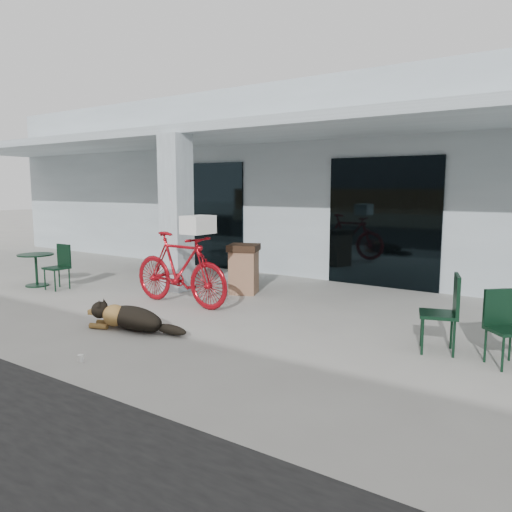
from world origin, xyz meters
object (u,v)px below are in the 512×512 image
Objects in this scene: cafe_chair_far_b at (438,313)px; cafe_chair_far_a at (508,329)px; cafe_table_near at (36,270)px; bicycle at (180,269)px; cafe_chair_near at (57,267)px; trash_receptacle at (244,269)px; dog at (133,317)px.

cafe_chair_far_a is at bearing 66.70° from cafe_chair_far_b.
cafe_chair_far_a is (8.97, 0.33, 0.10)m from cafe_table_near.
bicycle is 2.35× the size of cafe_chair_near.
bicycle is at bearing -103.66° from trash_receptacle.
cafe_chair_far_b is 1.03× the size of trash_receptacle.
trash_receptacle is (-4.92, 1.56, 0.04)m from cafe_chair_far_a.
cafe_chair_far_a is (8.29, 0.31, -0.02)m from cafe_chair_near.
cafe_table_near is 0.73× the size of cafe_chair_far_b.
dog is 1.22× the size of cafe_chair_far_b.
cafe_chair_near is 1.04× the size of cafe_chair_far_a.
trash_receptacle is (-0.19, 3.02, 0.28)m from dog.
cafe_chair_far_b reaches higher than dog.
trash_receptacle is at bearing 118.61° from cafe_chair_far_a.
dog is 1.26× the size of trash_receptacle.
trash_receptacle is at bearing 25.10° from cafe_table_near.
cafe_chair_far_a is 0.81m from cafe_chair_far_b.
bicycle is 1.73m from dog.
cafe_chair_far_b reaches higher than cafe_chair_far_a.
trash_receptacle reaches higher than dog.
cafe_table_near is 0.75× the size of trash_receptacle.
cafe_table_near is 0.79× the size of cafe_chair_near.
cafe_chair_near is (-3.02, -0.43, -0.19)m from bicycle.
dog is 3.04m from trash_receptacle.
trash_receptacle is at bearing -12.60° from bicycle.
cafe_chair_far_a is (4.72, 1.46, 0.24)m from dog.
bicycle reaches higher than trash_receptacle.
cafe_table_near reaches higher than dog.
dog is at bearing -14.79° from cafe_table_near.
cafe_table_near is 4.48m from trash_receptacle.
cafe_chair_near is at bearing 2.49° from cafe_table_near.
bicycle reaches higher than cafe_table_near.
cafe_chair_near reaches higher than dog.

